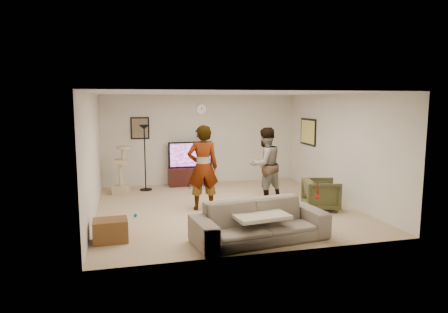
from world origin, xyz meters
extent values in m
cube|color=tan|center=(0.00, 0.00, -0.01)|extent=(5.50, 5.50, 0.02)
cube|color=white|center=(0.00, 0.00, 2.51)|extent=(5.50, 5.50, 0.02)
cube|color=white|center=(0.00, 2.75, 1.25)|extent=(5.50, 0.04, 2.50)
cube|color=white|center=(0.00, -2.75, 1.25)|extent=(5.50, 0.04, 2.50)
cube|color=white|center=(-2.75, 0.00, 1.25)|extent=(0.04, 5.50, 2.50)
cube|color=white|center=(2.75, 0.00, 1.25)|extent=(0.04, 5.50, 2.50)
cylinder|color=white|center=(0.00, 2.72, 2.10)|extent=(0.26, 0.04, 0.26)
cube|color=black|center=(0.00, 2.69, 1.38)|extent=(0.25, 0.10, 0.10)
cube|color=#706048|center=(-1.70, 2.73, 1.60)|extent=(0.42, 0.03, 0.52)
cube|color=#F4E467|center=(2.73, 1.60, 1.50)|extent=(0.03, 0.78, 0.62)
cube|color=black|center=(-0.37, 2.50, 0.25)|extent=(1.20, 0.45, 0.50)
cube|color=silver|center=(-0.26, 2.11, 0.04)|extent=(0.40, 0.30, 0.07)
cube|color=black|center=(-0.37, 2.50, 0.86)|extent=(1.21, 0.08, 0.72)
cube|color=#D754EF|center=(-0.37, 2.46, 0.86)|extent=(1.11, 0.01, 0.63)
cylinder|color=black|center=(-1.62, 2.16, 0.86)|extent=(0.32, 0.32, 1.71)
cube|color=tan|center=(-2.24, 1.90, 0.61)|extent=(0.47, 0.47, 1.22)
imported|color=#B5B5B5|center=(-0.50, -0.03, 0.92)|extent=(0.69, 0.47, 1.84)
imported|color=#2A5374|center=(1.05, 0.36, 0.87)|extent=(1.00, 0.89, 1.73)
imported|color=#74685A|center=(0.04, -2.19, 0.33)|extent=(2.37, 1.19, 0.66)
cube|color=beige|center=(0.03, -2.19, 0.45)|extent=(0.99, 0.82, 0.06)
cylinder|color=#44240C|center=(1.09, -2.19, 0.79)|extent=(0.06, 0.06, 0.25)
imported|color=#3F3F23|center=(1.97, -0.67, 0.33)|extent=(0.87, 0.86, 0.66)
cube|color=brown|center=(-2.40, -1.61, 0.19)|extent=(0.59, 0.45, 0.38)
sphere|color=#006497|center=(-1.95, -0.27, 0.04)|extent=(0.07, 0.07, 0.07)
camera|label=1|loc=(-2.12, -8.33, 2.36)|focal=32.01mm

